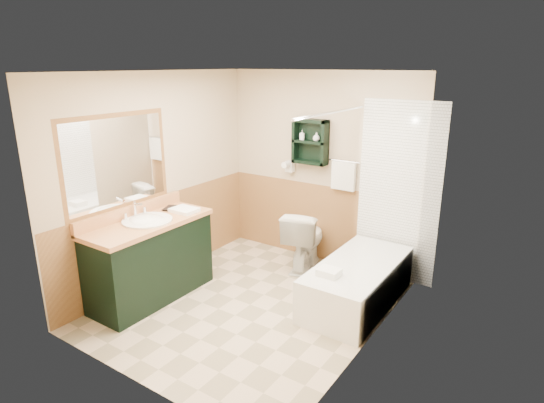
{
  "coord_description": "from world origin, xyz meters",
  "views": [
    {
      "loc": [
        2.61,
        -3.45,
        2.47
      ],
      "look_at": [
        0.15,
        0.2,
        1.13
      ],
      "focal_mm": 30.0,
      "sensor_mm": 36.0,
      "label": 1
    }
  ],
  "objects_px": {
    "wall_shelf": "(310,142)",
    "vanity_book": "(164,200)",
    "bathtub": "(357,283)",
    "toilet": "(305,239)",
    "vanity": "(151,260)",
    "hair_dryer": "(290,166)",
    "soap_bottle_a": "(302,137)",
    "soap_bottle_b": "(316,138)"
  },
  "relations": [
    {
      "from": "vanity_book",
      "to": "toilet",
      "type": "bearing_deg",
      "value": 22.27
    },
    {
      "from": "wall_shelf",
      "to": "vanity_book",
      "type": "relative_size",
      "value": 2.77
    },
    {
      "from": "hair_dryer",
      "to": "soap_bottle_a",
      "type": "relative_size",
      "value": 1.98
    },
    {
      "from": "bathtub",
      "to": "soap_bottle_b",
      "type": "distance_m",
      "value": 1.82
    },
    {
      "from": "hair_dryer",
      "to": "soap_bottle_b",
      "type": "height_order",
      "value": "soap_bottle_b"
    },
    {
      "from": "vanity_book",
      "to": "soap_bottle_a",
      "type": "bearing_deg",
      "value": 33.42
    },
    {
      "from": "hair_dryer",
      "to": "toilet",
      "type": "distance_m",
      "value": 0.96
    },
    {
      "from": "vanity",
      "to": "soap_bottle_a",
      "type": "height_order",
      "value": "soap_bottle_a"
    },
    {
      "from": "vanity",
      "to": "toilet",
      "type": "xyz_separation_m",
      "value": [
        1.0,
        1.59,
        -0.07
      ]
    },
    {
      "from": "vanity_book",
      "to": "soap_bottle_a",
      "type": "xyz_separation_m",
      "value": [
        0.95,
        1.45,
        0.61
      ]
    },
    {
      "from": "vanity_book",
      "to": "soap_bottle_b",
      "type": "height_order",
      "value": "soap_bottle_b"
    },
    {
      "from": "wall_shelf",
      "to": "toilet",
      "type": "relative_size",
      "value": 0.72
    },
    {
      "from": "wall_shelf",
      "to": "vanity_book",
      "type": "bearing_deg",
      "value": -126.11
    },
    {
      "from": "wall_shelf",
      "to": "soap_bottle_a",
      "type": "bearing_deg",
      "value": -177.43
    },
    {
      "from": "hair_dryer",
      "to": "toilet",
      "type": "relative_size",
      "value": 0.31
    },
    {
      "from": "bathtub",
      "to": "vanity_book",
      "type": "height_order",
      "value": "vanity_book"
    },
    {
      "from": "toilet",
      "to": "vanity_book",
      "type": "bearing_deg",
      "value": 31.98
    },
    {
      "from": "toilet",
      "to": "soap_bottle_a",
      "type": "distance_m",
      "value": 1.26
    },
    {
      "from": "hair_dryer",
      "to": "vanity",
      "type": "relative_size",
      "value": 0.17
    },
    {
      "from": "wall_shelf",
      "to": "bathtub",
      "type": "xyz_separation_m",
      "value": [
        1.03,
        -0.73,
        -1.32
      ]
    },
    {
      "from": "hair_dryer",
      "to": "soap_bottle_a",
      "type": "xyz_separation_m",
      "value": [
        0.19,
        -0.03,
        0.39
      ]
    },
    {
      "from": "vanity",
      "to": "soap_bottle_a",
      "type": "xyz_separation_m",
      "value": [
        0.78,
        1.85,
        1.15
      ]
    },
    {
      "from": "soap_bottle_a",
      "to": "vanity_book",
      "type": "bearing_deg",
      "value": -123.22
    },
    {
      "from": "vanity",
      "to": "soap_bottle_b",
      "type": "xyz_separation_m",
      "value": [
        0.98,
        1.85,
        1.17
      ]
    },
    {
      "from": "wall_shelf",
      "to": "soap_bottle_a",
      "type": "height_order",
      "value": "wall_shelf"
    },
    {
      "from": "wall_shelf",
      "to": "vanity",
      "type": "height_order",
      "value": "wall_shelf"
    },
    {
      "from": "vanity",
      "to": "soap_bottle_b",
      "type": "height_order",
      "value": "soap_bottle_b"
    },
    {
      "from": "hair_dryer",
      "to": "vanity",
      "type": "distance_m",
      "value": 2.12
    },
    {
      "from": "bathtub",
      "to": "soap_bottle_a",
      "type": "relative_size",
      "value": 12.38
    },
    {
      "from": "vanity",
      "to": "vanity_book",
      "type": "bearing_deg",
      "value": 112.16
    },
    {
      "from": "wall_shelf",
      "to": "soap_bottle_a",
      "type": "distance_m",
      "value": 0.12
    },
    {
      "from": "soap_bottle_a",
      "to": "soap_bottle_b",
      "type": "distance_m",
      "value": 0.2
    },
    {
      "from": "wall_shelf",
      "to": "bathtub",
      "type": "relative_size",
      "value": 0.37
    },
    {
      "from": "vanity",
      "to": "toilet",
      "type": "distance_m",
      "value": 1.88
    },
    {
      "from": "wall_shelf",
      "to": "soap_bottle_b",
      "type": "relative_size",
      "value": 5.08
    },
    {
      "from": "soap_bottle_b",
      "to": "hair_dryer",
      "type": "bearing_deg",
      "value": 175.58
    },
    {
      "from": "vanity",
      "to": "toilet",
      "type": "bearing_deg",
      "value": 57.96
    },
    {
      "from": "bathtub",
      "to": "vanity_book",
      "type": "bearing_deg",
      "value": -160.91
    },
    {
      "from": "vanity_book",
      "to": "soap_bottle_b",
      "type": "distance_m",
      "value": 1.95
    },
    {
      "from": "vanity_book",
      "to": "vanity",
      "type": "bearing_deg",
      "value": -91.2
    },
    {
      "from": "bathtub",
      "to": "soap_bottle_a",
      "type": "bearing_deg",
      "value": 147.4
    },
    {
      "from": "bathtub",
      "to": "vanity_book",
      "type": "xyz_separation_m",
      "value": [
        -2.08,
        -0.72,
        0.75
      ]
    }
  ]
}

